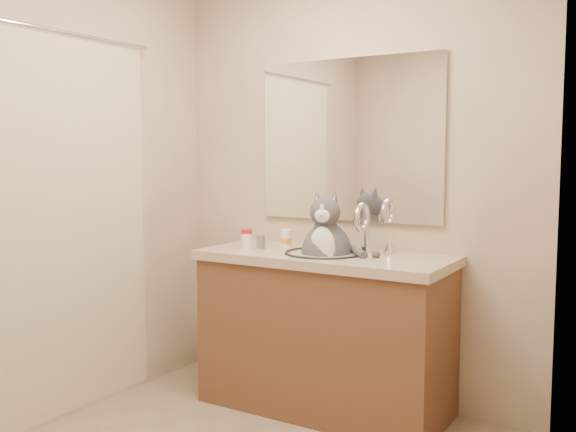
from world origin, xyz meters
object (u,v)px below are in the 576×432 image
(pill_bottle_redcap, at_px, (247,238))
(pill_bottle_orange, at_px, (286,239))
(cat, at_px, (327,250))
(grey_canister, at_px, (261,242))

(pill_bottle_redcap, bearing_deg, pill_bottle_orange, 27.76)
(cat, height_order, grey_canister, cat)
(grey_canister, bearing_deg, pill_bottle_redcap, -168.97)
(cat, relative_size, grey_canister, 7.07)
(cat, relative_size, pill_bottle_redcap, 5.08)
(pill_bottle_redcap, xyz_separation_m, pill_bottle_orange, (0.19, 0.10, -0.00))
(pill_bottle_redcap, height_order, pill_bottle_orange, same)
(cat, height_order, pill_bottle_orange, cat)
(pill_bottle_redcap, xyz_separation_m, grey_canister, (0.08, 0.02, -0.02))
(pill_bottle_redcap, bearing_deg, cat, 8.38)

